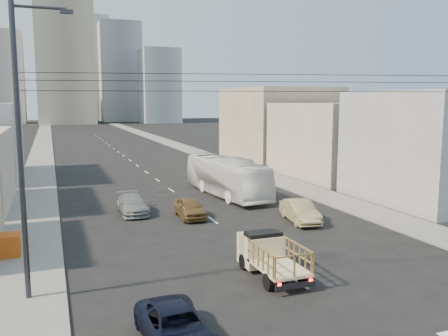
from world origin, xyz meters
TOP-DOWN VIEW (x-y plane):
  - ground at (0.00, 0.00)m, footprint 420.00×420.00m
  - sidewalk_left at (-11.75, 70.00)m, footprint 3.50×180.00m
  - sidewalk_right at (11.75, 70.00)m, footprint 3.50×180.00m
  - lane_dashes at (0.00, 53.00)m, footprint 0.15×104.00m
  - flatbed_pickup at (-0.85, 3.09)m, footprint 1.95×4.41m
  - navy_pickup at (-6.67, -1.71)m, footprint 2.26×4.64m
  - city_bus at (3.95, 21.90)m, footprint 3.80×12.24m
  - sedan_brown at (-1.30, 15.29)m, footprint 1.78×4.18m
  - sedan_tan at (5.45, 11.50)m, footprint 2.25×4.69m
  - sedan_grey at (-4.91, 17.94)m, footprint 1.95×4.71m
  - streetlamp_left at (-11.39, 4.00)m, footprint 2.36×0.25m
  - overhead_wires at (0.00, 1.50)m, footprint 23.01×5.02m
  - crate_stack at (-13.00, 10.16)m, footprint 1.80×1.20m
  - bldg_right_near at (19.00, 14.00)m, footprint 10.00×12.00m
  - bldg_right_mid at (19.50, 28.00)m, footprint 11.00×14.00m
  - bldg_right_far at (20.00, 44.00)m, footprint 12.00×16.00m
  - high_rise_tower at (-4.00, 170.00)m, footprint 20.00×20.00m
  - midrise_ne at (18.00, 185.00)m, footprint 16.00×16.00m
  - midrise_nw at (-26.00, 180.00)m, footprint 15.00×15.00m
  - midrise_back at (6.00, 200.00)m, footprint 18.00×18.00m
  - midrise_east at (30.00, 165.00)m, footprint 14.00×14.00m

SIDE VIEW (x-z plane):
  - ground at x=0.00m, z-range 0.00..0.00m
  - lane_dashes at x=0.00m, z-range 0.00..0.01m
  - sidewalk_left at x=-11.75m, z-range 0.00..0.12m
  - sidewalk_right at x=11.75m, z-range 0.00..0.12m
  - navy_pickup at x=-6.67m, z-range 0.00..1.27m
  - sedan_grey at x=-4.91m, z-range 0.00..1.36m
  - crate_stack at x=-13.00m, z-range 0.12..1.26m
  - sedan_brown at x=-1.30m, z-range 0.00..1.41m
  - sedan_tan at x=5.45m, z-range 0.00..1.48m
  - flatbed_pickup at x=-0.85m, z-range 0.14..2.04m
  - city_bus at x=3.95m, z-range 0.00..3.36m
  - bldg_right_mid at x=19.50m, z-range 0.00..8.00m
  - bldg_right_near at x=19.00m, z-range 0.00..9.00m
  - bldg_right_far at x=20.00m, z-range 0.00..10.00m
  - streetlamp_left at x=-11.39m, z-range 0.44..12.44m
  - overhead_wires at x=0.00m, z-range 8.60..9.33m
  - midrise_east at x=30.00m, z-range 0.00..28.00m
  - midrise_nw at x=-26.00m, z-range 0.00..34.00m
  - midrise_ne at x=18.00m, z-range 0.00..40.00m
  - midrise_back at x=6.00m, z-range 0.00..44.00m
  - high_rise_tower at x=-4.00m, z-range 0.00..60.00m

